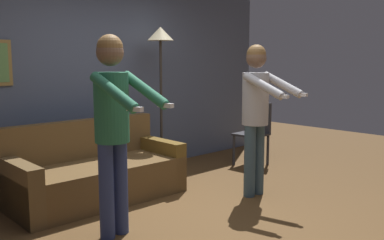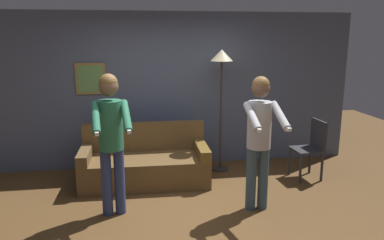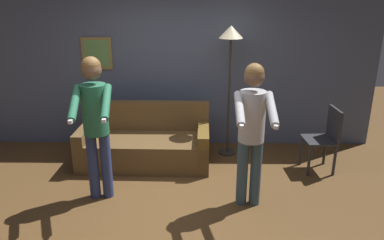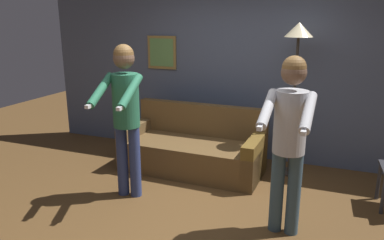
# 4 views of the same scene
# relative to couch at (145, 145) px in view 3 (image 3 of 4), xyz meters

# --- Properties ---
(ground_plane) EXTENTS (12.00, 12.00, 0.00)m
(ground_plane) POSITION_rel_couch_xyz_m (0.46, -1.21, -0.28)
(ground_plane) COLOR brown
(back_wall_assembly) EXTENTS (6.40, 0.09, 2.60)m
(back_wall_assembly) POSITION_rel_couch_xyz_m (0.45, 0.80, 1.02)
(back_wall_assembly) COLOR #4D5872
(back_wall_assembly) RESTS_ON ground_plane
(couch) EXTENTS (1.92, 0.89, 0.87)m
(couch) POSITION_rel_couch_xyz_m (0.00, 0.00, 0.00)
(couch) COLOR brown
(couch) RESTS_ON ground_plane
(torchiere_lamp) EXTENTS (0.35, 0.35, 2.00)m
(torchiere_lamp) POSITION_rel_couch_xyz_m (1.26, 0.36, 1.41)
(torchiere_lamp) COLOR #332D28
(torchiere_lamp) RESTS_ON ground_plane
(person_standing_left) EXTENTS (0.49, 0.72, 1.78)m
(person_standing_left) POSITION_rel_couch_xyz_m (-0.42, -1.02, 0.81)
(person_standing_left) COLOR navy
(person_standing_left) RESTS_ON ground_plane
(person_standing_right) EXTENTS (0.44, 0.71, 1.73)m
(person_standing_right) POSITION_rel_couch_xyz_m (1.40, -1.16, 0.77)
(person_standing_right) COLOR #3A5363
(person_standing_right) RESTS_ON ground_plane
(dining_chair_distant) EXTENTS (0.44, 0.44, 0.93)m
(dining_chair_distant) POSITION_rel_couch_xyz_m (2.59, -0.21, 0.25)
(dining_chair_distant) COLOR #2D2D33
(dining_chair_distant) RESTS_ON ground_plane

